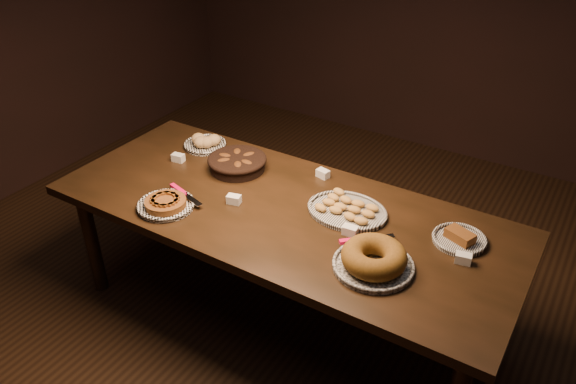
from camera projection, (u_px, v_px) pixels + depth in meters
The scene contains 9 objects.
ground at pixel (283, 316), 3.25m from camera, with size 5.00×5.00×0.00m, color black.
buffet_table at pixel (282, 220), 2.89m from camera, with size 2.40×1.00×0.75m.
apple_tart_plate at pixel (166, 204), 2.84m from camera, with size 0.31×0.31×0.06m.
madeleine_platter at pixel (347, 209), 2.80m from camera, with size 0.41×0.33×0.05m.
bundt_cake_plate at pixel (374, 259), 2.42m from camera, with size 0.38×0.43×0.11m.
croissant_basket at pixel (237, 162), 3.16m from camera, with size 0.38×0.38×0.08m.
bread_roll_plate at pixel (205, 143), 3.40m from camera, with size 0.26×0.26×0.08m.
loaf_plate at pixel (459, 239), 2.60m from camera, with size 0.25×0.25×0.06m.
tent_cards at pixel (301, 200), 2.87m from camera, with size 1.76×0.53×0.04m.
Camera 1 is at (1.28, -2.00, 2.33)m, focal length 35.00 mm.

